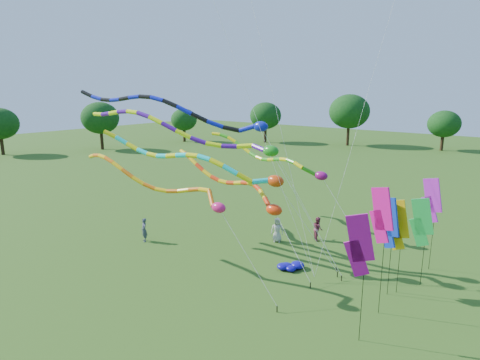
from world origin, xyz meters
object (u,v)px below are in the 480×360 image
Objects in this scene: tube_kite_orange at (164,185)px; person_c at (318,229)px; person_b at (144,230)px; tube_kite_red at (238,186)px; person_a at (277,230)px; blue_nylon_heap at (290,266)px.

tube_kite_orange reaches higher than person_c.
tube_kite_red is at bearing 57.60° from person_b.
tube_kite_red is 0.97× the size of tube_kite_orange.
tube_kite_red is 6.76m from person_b.
tube_kite_red reaches higher than person_a.
person_b is 0.99× the size of person_c.
blue_nylon_heap is (4.35, -0.92, -3.62)m from tube_kite_red.
tube_kite_orange is 7.98m from blue_nylon_heap.
tube_kite_orange is 6.26m from person_b.
blue_nylon_heap is 1.03× the size of person_a.
tube_kite_orange reaches higher than person_a.
person_b is (-6.67, -5.22, -0.03)m from person_a.
person_b reaches higher than blue_nylon_heap.
tube_kite_orange is at bearing -140.84° from blue_nylon_heap.
tube_kite_orange is 10.73m from person_c.
tube_kite_red is at bearing 168.09° from blue_nylon_heap.
blue_nylon_heap is 9.76m from person_b.
person_a is 8.47m from person_b.
person_b is at bearing 85.63° from person_c.
tube_kite_red is 8.07× the size of person_b.
tube_kite_orange is 8.07× the size of person_a.
blue_nylon_heap is 5.02m from person_c.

